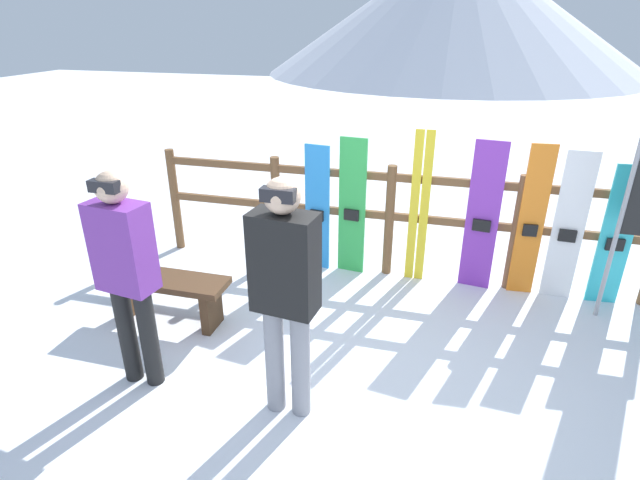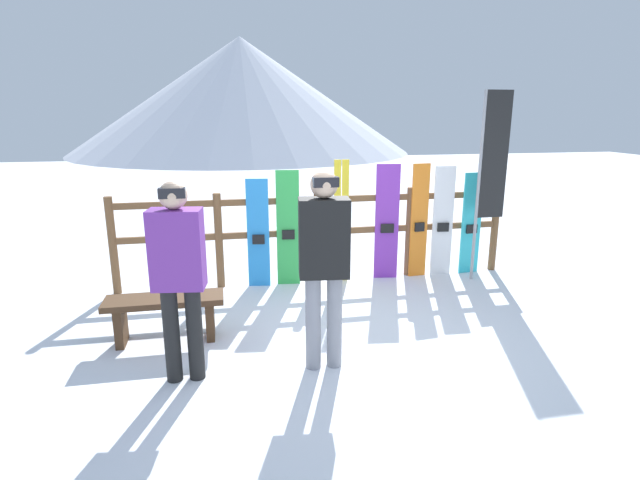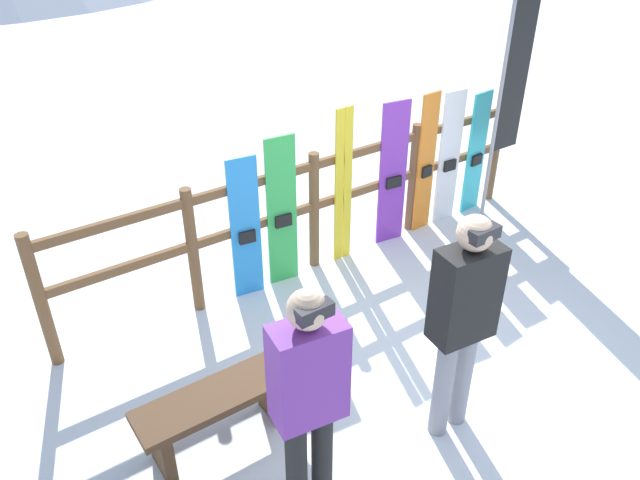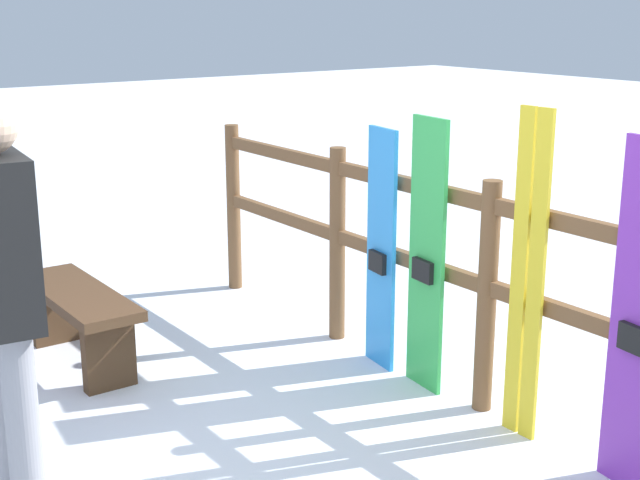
{
  "view_description": "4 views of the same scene",
  "coord_description": "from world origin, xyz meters",
  "px_view_note": "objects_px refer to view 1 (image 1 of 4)",
  "views": [
    {
      "loc": [
        0.58,
        -3.14,
        2.62
      ],
      "look_at": [
        -0.5,
        0.84,
        0.76
      ],
      "focal_mm": 28.0,
      "sensor_mm": 36.0,
      "label": 1
    },
    {
      "loc": [
        -1.19,
        -4.45,
        2.23
      ],
      "look_at": [
        -0.16,
        0.84,
        0.82
      ],
      "focal_mm": 28.0,
      "sensor_mm": 36.0,
      "label": 2
    },
    {
      "loc": [
        -2.95,
        -2.58,
        3.56
      ],
      "look_at": [
        -0.45,
        1.07,
        0.83
      ],
      "focal_mm": 35.0,
      "sensor_mm": 36.0,
      "label": 3
    },
    {
      "loc": [
        3.01,
        -1.4,
        2.07
      ],
      "look_at": [
        -0.5,
        1.13,
        0.92
      ],
      "focal_mm": 50.0,
      "sensor_mm": 36.0,
      "label": 4
    }
  ],
  "objects_px": {
    "snowboard_cyan": "(616,237)",
    "snowboard_blue": "(317,209)",
    "bench": "(168,290)",
    "snowboard_white": "(568,228)",
    "person_purple": "(126,267)",
    "snowboard_orange": "(531,222)",
    "person_black": "(285,285)",
    "snowboard_purple": "(482,218)",
    "ski_pair_yellow": "(419,208)",
    "snowboard_green": "(352,208)"
  },
  "relations": [
    {
      "from": "snowboard_blue",
      "to": "ski_pair_yellow",
      "type": "xyz_separation_m",
      "value": [
        1.09,
        0.0,
        0.11
      ]
    },
    {
      "from": "person_purple",
      "to": "snowboard_white",
      "type": "height_order",
      "value": "person_purple"
    },
    {
      "from": "snowboard_purple",
      "to": "snowboard_cyan",
      "type": "bearing_deg",
      "value": -0.01
    },
    {
      "from": "person_black",
      "to": "snowboard_cyan",
      "type": "relative_size",
      "value": 1.24
    },
    {
      "from": "bench",
      "to": "person_black",
      "type": "height_order",
      "value": "person_black"
    },
    {
      "from": "snowboard_blue",
      "to": "snowboard_white",
      "type": "xyz_separation_m",
      "value": [
        2.52,
        0.0,
        0.05
      ]
    },
    {
      "from": "bench",
      "to": "snowboard_white",
      "type": "relative_size",
      "value": 0.75
    },
    {
      "from": "person_purple",
      "to": "snowboard_green",
      "type": "xyz_separation_m",
      "value": [
        1.18,
        2.23,
        -0.25
      ]
    },
    {
      "from": "person_black",
      "to": "snowboard_cyan",
      "type": "distance_m",
      "value": 3.4
    },
    {
      "from": "person_black",
      "to": "snowboard_purple",
      "type": "bearing_deg",
      "value": 59.62
    },
    {
      "from": "person_purple",
      "to": "snowboard_green",
      "type": "distance_m",
      "value": 2.54
    },
    {
      "from": "snowboard_blue",
      "to": "ski_pair_yellow",
      "type": "distance_m",
      "value": 1.09
    },
    {
      "from": "snowboard_orange",
      "to": "snowboard_white",
      "type": "relative_size",
      "value": 1.03
    },
    {
      "from": "ski_pair_yellow",
      "to": "snowboard_white",
      "type": "distance_m",
      "value": 1.43
    },
    {
      "from": "bench",
      "to": "snowboard_cyan",
      "type": "bearing_deg",
      "value": 19.86
    },
    {
      "from": "snowboard_green",
      "to": "ski_pair_yellow",
      "type": "relative_size",
      "value": 0.93
    },
    {
      "from": "snowboard_green",
      "to": "snowboard_orange",
      "type": "xyz_separation_m",
      "value": [
        1.79,
        0.0,
        0.02
      ]
    },
    {
      "from": "ski_pair_yellow",
      "to": "snowboard_blue",
      "type": "bearing_deg",
      "value": -179.82
    },
    {
      "from": "snowboard_purple",
      "to": "snowboard_white",
      "type": "distance_m",
      "value": 0.8
    },
    {
      "from": "ski_pair_yellow",
      "to": "snowboard_white",
      "type": "relative_size",
      "value": 1.07
    },
    {
      "from": "person_purple",
      "to": "snowboard_blue",
      "type": "distance_m",
      "value": 2.39
    },
    {
      "from": "snowboard_orange",
      "to": "ski_pair_yellow",
      "type": "bearing_deg",
      "value": 179.82
    },
    {
      "from": "snowboard_blue",
      "to": "snowboard_green",
      "type": "height_order",
      "value": "snowboard_green"
    },
    {
      "from": "snowboard_orange",
      "to": "snowboard_white",
      "type": "bearing_deg",
      "value": -0.01
    },
    {
      "from": "snowboard_green",
      "to": "person_black",
      "type": "bearing_deg",
      "value": -89.55
    },
    {
      "from": "snowboard_purple",
      "to": "snowboard_orange",
      "type": "relative_size",
      "value": 1.0
    },
    {
      "from": "person_purple",
      "to": "snowboard_white",
      "type": "xyz_separation_m",
      "value": [
        3.31,
        2.23,
        -0.24
      ]
    },
    {
      "from": "snowboard_purple",
      "to": "snowboard_orange",
      "type": "xyz_separation_m",
      "value": [
        0.46,
        -0.0,
        -0.0
      ]
    },
    {
      "from": "snowboard_purple",
      "to": "snowboard_white",
      "type": "height_order",
      "value": "snowboard_purple"
    },
    {
      "from": "snowboard_cyan",
      "to": "snowboard_green",
      "type": "bearing_deg",
      "value": 180.0
    },
    {
      "from": "bench",
      "to": "snowboard_white",
      "type": "height_order",
      "value": "snowboard_white"
    },
    {
      "from": "snowboard_cyan",
      "to": "snowboard_blue",
      "type": "bearing_deg",
      "value": -180.0
    },
    {
      "from": "snowboard_white",
      "to": "snowboard_cyan",
      "type": "height_order",
      "value": "snowboard_white"
    },
    {
      "from": "snowboard_purple",
      "to": "snowboard_orange",
      "type": "distance_m",
      "value": 0.46
    },
    {
      "from": "bench",
      "to": "snowboard_cyan",
      "type": "height_order",
      "value": "snowboard_cyan"
    },
    {
      "from": "ski_pair_yellow",
      "to": "snowboard_cyan",
      "type": "xyz_separation_m",
      "value": [
        1.85,
        -0.0,
        -0.11
      ]
    },
    {
      "from": "snowboard_blue",
      "to": "ski_pair_yellow",
      "type": "bearing_deg",
      "value": 0.18
    },
    {
      "from": "person_black",
      "to": "snowboard_green",
      "type": "distance_m",
      "value": 2.26
    },
    {
      "from": "person_purple",
      "to": "snowboard_purple",
      "type": "xyz_separation_m",
      "value": [
        2.51,
        2.23,
        -0.22
      ]
    },
    {
      "from": "bench",
      "to": "snowboard_orange",
      "type": "xyz_separation_m",
      "value": [
        3.2,
        1.43,
        0.44
      ]
    },
    {
      "from": "person_purple",
      "to": "snowboard_orange",
      "type": "xyz_separation_m",
      "value": [
        2.97,
        2.23,
        -0.22
      ]
    },
    {
      "from": "snowboard_white",
      "to": "person_black",
      "type": "bearing_deg",
      "value": -133.32
    },
    {
      "from": "person_black",
      "to": "snowboard_purple",
      "type": "xyz_separation_m",
      "value": [
        1.31,
        2.24,
        -0.26
      ]
    },
    {
      "from": "snowboard_green",
      "to": "snowboard_cyan",
      "type": "bearing_deg",
      "value": -0.0
    },
    {
      "from": "person_purple",
      "to": "ski_pair_yellow",
      "type": "height_order",
      "value": "person_purple"
    },
    {
      "from": "ski_pair_yellow",
      "to": "snowboard_purple",
      "type": "relative_size",
      "value": 1.04
    },
    {
      "from": "bench",
      "to": "person_black",
      "type": "xyz_separation_m",
      "value": [
        1.43,
        -0.81,
        0.7
      ]
    },
    {
      "from": "bench",
      "to": "snowboard_purple",
      "type": "xyz_separation_m",
      "value": [
        2.74,
        1.43,
        0.44
      ]
    },
    {
      "from": "person_black",
      "to": "person_purple",
      "type": "bearing_deg",
      "value": 179.49
    },
    {
      "from": "snowboard_purple",
      "to": "bench",
      "type": "bearing_deg",
      "value": -152.41
    }
  ]
}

